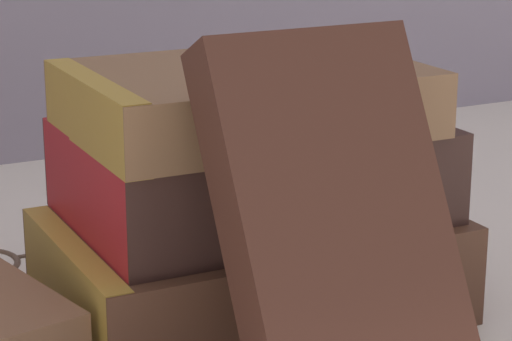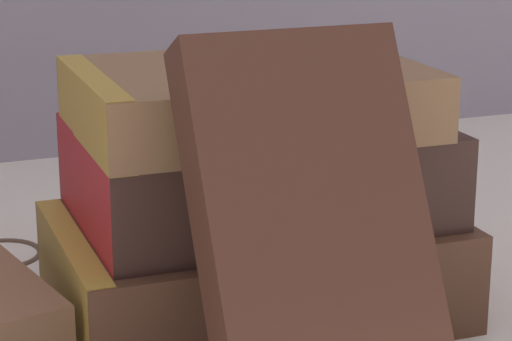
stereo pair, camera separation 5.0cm
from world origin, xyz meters
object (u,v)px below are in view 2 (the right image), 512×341
pocket_watch (342,64)px  book_leaning_front (317,253)px  reading_glasses (53,245)px  book_flat_middle (247,172)px  book_flat_top (238,99)px  book_flat_bottom (243,267)px

pocket_watch → book_leaning_front: bearing=-120.2°
pocket_watch → reading_glasses: (-0.11, 0.15, -0.12)m
book_flat_middle → book_flat_top: book_flat_top is taller
reading_glasses → book_flat_top: bearing=-63.5°
book_flat_bottom → reading_glasses: book_flat_bottom is taller
reading_glasses → pocket_watch: bearing=-55.9°
pocket_watch → book_flat_bottom: bearing=148.3°
book_flat_bottom → book_leaning_front: 0.12m
book_flat_middle → reading_glasses: (-0.07, 0.12, -0.07)m
book_flat_top → reading_glasses: (-0.07, 0.13, -0.11)m
book_flat_top → reading_glasses: book_flat_top is taller
book_flat_middle → reading_glasses: size_ratio=1.51×
book_flat_bottom → pocket_watch: pocket_watch is taller
book_leaning_front → pocket_watch: book_leaning_front is taller
book_flat_top → pocket_watch: 0.05m
book_flat_top → book_flat_bottom: bearing=-8.9°
book_flat_middle → book_flat_top: size_ratio=1.07×
book_leaning_front → reading_glasses: 0.25m
book_flat_bottom → book_flat_top: (-0.00, 0.00, 0.08)m
book_flat_bottom → book_flat_top: size_ratio=1.18×
book_flat_top → pocket_watch: pocket_watch is taller
book_flat_top → reading_glasses: size_ratio=1.40×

